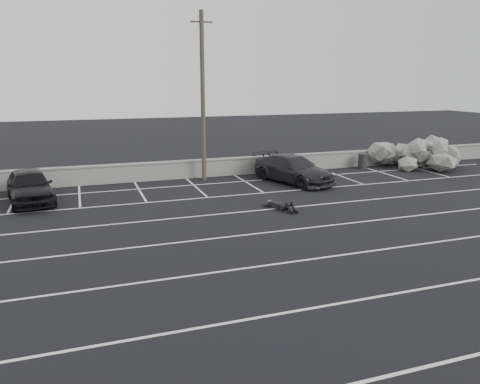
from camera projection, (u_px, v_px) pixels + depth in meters
name	position (u px, v px, depth m)	size (l,w,h in m)	color
ground	(338.00, 256.00, 15.47)	(120.00, 120.00, 0.00)	black
seawall	(218.00, 167.00, 28.20)	(50.00, 0.45, 1.06)	gray
stall_lines	(282.00, 219.00, 19.49)	(36.00, 20.05, 0.01)	silver
car_left	(30.00, 186.00, 22.04)	(1.89, 4.69, 1.60)	black
car_right	(293.00, 169.00, 26.39)	(2.13, 5.23, 1.52)	black
utility_pole	(203.00, 97.00, 26.15)	(1.25, 0.25, 9.34)	#4C4238
trash_bin	(363.00, 161.00, 30.57)	(0.69, 0.69, 0.98)	#262628
riprap_pile	(420.00, 157.00, 31.44)	(6.51, 5.09, 1.64)	#A39F98
person	(277.00, 202.00, 21.22)	(1.60, 2.63, 0.49)	black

